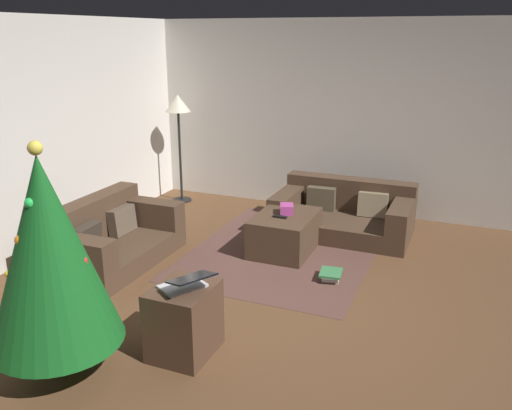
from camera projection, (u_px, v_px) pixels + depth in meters
ground_plane at (292, 314)px, 4.78m from camera, size 6.40×6.40×0.00m
rear_partition at (8, 145)px, 5.52m from camera, size 6.40×0.12×2.60m
corner_partition at (369, 119)px, 7.14m from camera, size 0.12×6.40×2.60m
couch_left at (108, 238)px, 5.81m from camera, size 1.53×0.88×0.68m
couch_right at (345, 213)px, 6.71m from camera, size 0.99×1.66×0.63m
ottoman at (285, 233)px, 6.12m from camera, size 0.88×0.64×0.44m
gift_box at (287, 209)px, 6.09m from camera, size 0.22×0.20×0.11m
tv_remote at (280, 217)px, 5.96m from camera, size 0.05×0.16×0.02m
christmas_tree at (49, 252)px, 3.69m from camera, size 0.94×0.94×1.75m
side_table at (184, 320)px, 4.13m from camera, size 0.52×0.44×0.57m
laptop at (186, 283)px, 3.99m from camera, size 0.46×0.48×0.16m
book_stack at (331, 275)px, 5.45m from camera, size 0.31×0.25×0.09m
corner_lamp at (178, 111)px, 7.61m from camera, size 0.36×0.36×1.57m
area_rug at (285, 250)px, 6.18m from camera, size 2.60×2.00×0.01m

